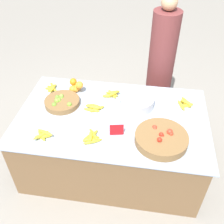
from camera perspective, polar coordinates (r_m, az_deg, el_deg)
ground_plane at (r=2.89m, az=0.00°, el=-10.72°), size 12.00×12.00×0.00m
market_table at (r=2.65m, az=0.00°, el=-6.25°), size 1.76×1.09×0.66m
lime_bowl at (r=2.58m, az=-10.84°, el=2.17°), size 0.34×0.34×0.08m
tomato_basket at (r=2.20m, az=10.67°, el=-5.65°), size 0.44×0.44×0.11m
orange_pile at (r=2.72m, az=-7.86°, el=5.48°), size 0.16×0.13×0.13m
metal_bowl at (r=2.52m, az=5.43°, el=2.29°), size 0.33×0.33×0.10m
price_sign at (r=2.20m, az=1.01°, el=-3.92°), size 0.12×0.03×0.11m
banana_bunch_middle_left at (r=2.48m, az=-3.90°, el=0.94°), size 0.20×0.13×0.05m
banana_bunch_front_right at (r=2.19m, az=-4.42°, el=-5.58°), size 0.17×0.19×0.06m
banana_bunch_front_center at (r=2.62m, az=15.69°, el=1.77°), size 0.16×0.19×0.06m
banana_bunch_front_left at (r=2.28m, az=-14.77°, el=-4.88°), size 0.16×0.14×0.06m
banana_bunch_middle_right at (r=2.81m, az=-12.85°, el=5.11°), size 0.15×0.16×0.05m
banana_bunch_back_center at (r=2.64m, az=-0.00°, el=3.94°), size 0.18×0.15×0.06m
vendor_person at (r=3.10m, az=10.52°, el=9.51°), size 0.30×0.30×1.50m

